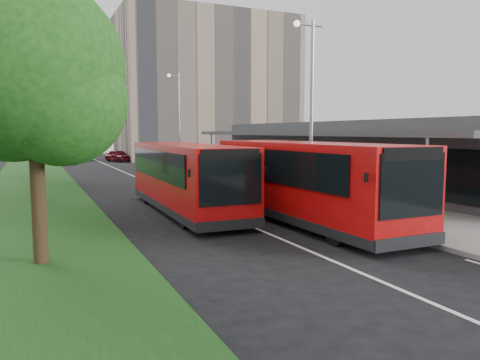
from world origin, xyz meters
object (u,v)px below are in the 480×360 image
at_px(lamp_post_near, 310,101).
at_px(bus_second, 186,178).
at_px(tree_near, 33,81).
at_px(bollard, 202,167).
at_px(lamp_post_far, 178,116).
at_px(car_near, 119,156).
at_px(car_far, 81,155).
at_px(litter_bin, 267,179).
at_px(bus_main, 305,182).
at_px(tree_mid, 30,81).
at_px(tree_far, 30,108).

bearing_deg(lamp_post_near, bus_second, 168.06).
distance_m(tree_near, bollard, 24.69).
height_order(lamp_post_far, car_near, lamp_post_far).
height_order(car_near, car_far, car_near).
bearing_deg(bus_second, lamp_post_far, 75.12).
xyz_separation_m(lamp_post_far, car_near, (-2.12, 16.59, -4.03)).
relative_size(tree_near, lamp_post_far, 0.89).
height_order(litter_bin, bollard, bollard).
xyz_separation_m(lamp_post_near, bus_second, (-5.34, 1.13, -3.25)).
distance_m(bus_main, bus_second, 5.21).
height_order(bus_main, car_near, bus_main).
xyz_separation_m(tree_mid, lamp_post_near, (11.13, -7.05, -1.05)).
xyz_separation_m(lamp_post_far, bus_second, (-5.34, -18.87, -3.25)).
distance_m(bollard, car_far, 25.22).
relative_size(tree_near, car_far, 1.87).
distance_m(bus_main, car_far, 43.71).
bearing_deg(bollard, bus_second, -111.92).
relative_size(tree_mid, bus_second, 0.88).
bearing_deg(litter_bin, bollard, 95.19).
bearing_deg(lamp_post_near, litter_bin, 77.32).
bearing_deg(tree_mid, bus_main, -47.34).
distance_m(bus_second, bollard, 16.40).
bearing_deg(car_far, litter_bin, -55.45).
xyz_separation_m(bus_second, car_near, (3.21, 35.47, -0.78)).
bearing_deg(tree_far, bus_main, -67.37).
height_order(tree_far, lamp_post_near, lamp_post_near).
bearing_deg(lamp_post_near, tree_far, 120.29).
bearing_deg(tree_far, lamp_post_near, -59.71).
height_order(bus_main, bollard, bus_main).
distance_m(lamp_post_far, bus_main, 23.17).
relative_size(tree_far, lamp_post_far, 0.98).
bearing_deg(tree_mid, lamp_post_far, 49.32).
bearing_deg(bollard, car_near, 98.14).
xyz_separation_m(litter_bin, car_near, (-3.73, 29.43, 0.12)).
bearing_deg(lamp_post_near, bus_main, -124.77).
distance_m(tree_near, tree_mid, 12.06).
height_order(lamp_post_near, bus_main, lamp_post_near).
height_order(tree_near, bus_second, tree_near).
relative_size(lamp_post_near, bus_main, 0.75).
relative_size(tree_mid, bollard, 8.79).
bearing_deg(bus_main, bollard, 80.97).
height_order(tree_far, bus_main, tree_far).
bearing_deg(bus_main, bus_second, 129.13).
bearing_deg(bus_main, car_far, 94.19).
height_order(litter_bin, car_far, car_far).
xyz_separation_m(bus_second, litter_bin, (6.95, 6.03, -0.90)).
relative_size(tree_mid, car_near, 2.23).
relative_size(bus_main, bollard, 10.46).
bearing_deg(bus_main, litter_bin, 69.42).
xyz_separation_m(tree_far, lamp_post_near, (11.13, -19.05, -0.33)).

